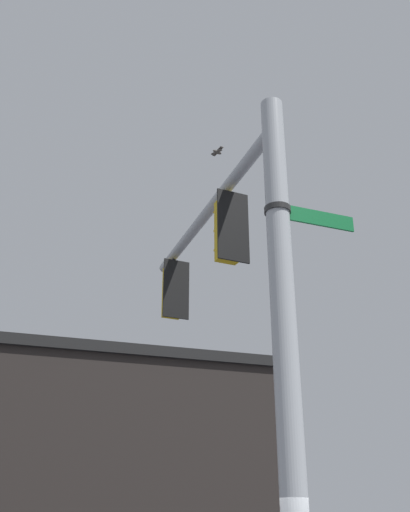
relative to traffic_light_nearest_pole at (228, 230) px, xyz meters
The scene contains 7 objects.
signal_pole 3.15m from the traffic_light_nearest_pole, 93.37° to the right, with size 0.31×0.31×7.79m, color #ADB2B7.
mast_arm 1.23m from the traffic_light_nearest_pole, 86.51° to the left, with size 0.19×0.19×5.27m, color #ADB2B7.
traffic_light_nearest_pole is the anchor object (origin of this frame).
traffic_light_mid_inner 2.88m from the traffic_light_nearest_pole, 86.58° to the left, with size 0.54×0.49×1.31m.
street_name_sign 1.79m from the traffic_light_nearest_pole, 84.20° to the right, with size 1.34×0.35×0.22m.
bird_flying 2.66m from the traffic_light_nearest_pole, 71.86° to the left, with size 0.21×0.34×0.07m.
storefront_building 10.98m from the traffic_light_nearest_pole, 83.38° to the left, with size 9.24×7.68×6.77m.
Camera 1 is at (-3.73, -6.01, 2.16)m, focal length 42.42 mm.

